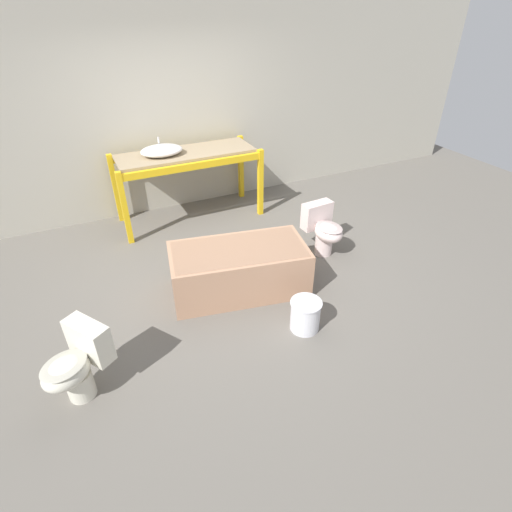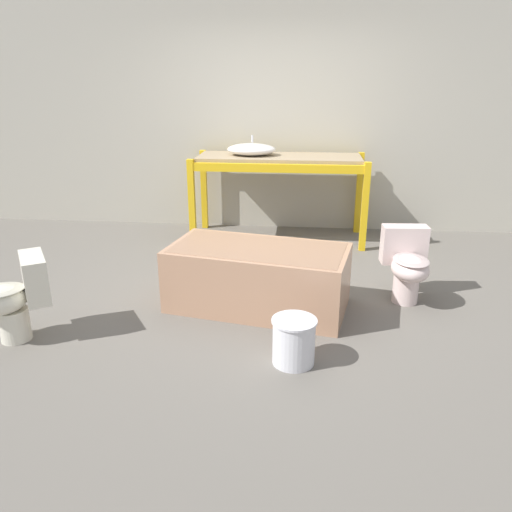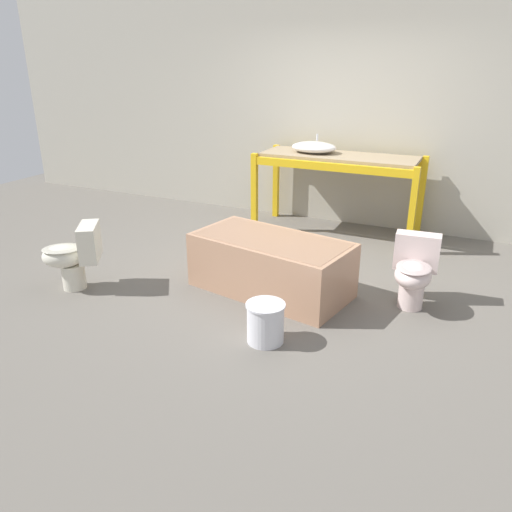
{
  "view_description": "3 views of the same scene",
  "coord_description": "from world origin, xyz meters",
  "px_view_note": "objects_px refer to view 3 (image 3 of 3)",
  "views": [
    {
      "loc": [
        -1.37,
        -3.74,
        2.76
      ],
      "look_at": [
        0.07,
        -0.75,
        0.59
      ],
      "focal_mm": 28.0,
      "sensor_mm": 36.0,
      "label": 1
    },
    {
      "loc": [
        0.37,
        -4.28,
        1.85
      ],
      "look_at": [
        0.03,
        -0.86,
        0.6
      ],
      "focal_mm": 35.0,
      "sensor_mm": 36.0,
      "label": 2
    },
    {
      "loc": [
        1.69,
        -4.41,
        2.07
      ],
      "look_at": [
        0.03,
        -0.83,
        0.49
      ],
      "focal_mm": 35.0,
      "sensor_mm": 36.0,
      "label": 3
    }
  ],
  "objects_px": {
    "bathtub_main": "(271,261)",
    "toilet_far": "(74,255)",
    "bucket_white": "(265,322)",
    "sink_basin": "(314,147)",
    "toilet_near": "(414,270)"
  },
  "relations": [
    {
      "from": "sink_basin",
      "to": "bathtub_main",
      "type": "xyz_separation_m",
      "value": [
        0.26,
        -1.9,
        -0.75
      ]
    },
    {
      "from": "toilet_near",
      "to": "sink_basin",
      "type": "bearing_deg",
      "value": 128.24
    },
    {
      "from": "sink_basin",
      "to": "toilet_far",
      "type": "distance_m",
      "value": 3.08
    },
    {
      "from": "sink_basin",
      "to": "bucket_white",
      "type": "distance_m",
      "value": 2.96
    },
    {
      "from": "bathtub_main",
      "to": "toilet_far",
      "type": "relative_size",
      "value": 2.49
    },
    {
      "from": "bathtub_main",
      "to": "toilet_near",
      "type": "relative_size",
      "value": 2.5
    },
    {
      "from": "sink_basin",
      "to": "toilet_near",
      "type": "height_order",
      "value": "sink_basin"
    },
    {
      "from": "sink_basin",
      "to": "bathtub_main",
      "type": "height_order",
      "value": "sink_basin"
    },
    {
      "from": "bathtub_main",
      "to": "toilet_near",
      "type": "distance_m",
      "value": 1.28
    },
    {
      "from": "sink_basin",
      "to": "toilet_far",
      "type": "height_order",
      "value": "sink_basin"
    },
    {
      "from": "bathtub_main",
      "to": "toilet_far",
      "type": "bearing_deg",
      "value": -145.96
    },
    {
      "from": "bathtub_main",
      "to": "bucket_white",
      "type": "relative_size",
      "value": 4.84
    },
    {
      "from": "bathtub_main",
      "to": "bucket_white",
      "type": "xyz_separation_m",
      "value": [
        0.32,
        -0.86,
        -0.13
      ]
    },
    {
      "from": "sink_basin",
      "to": "bathtub_main",
      "type": "bearing_deg",
      "value": -82.24
    },
    {
      "from": "toilet_far",
      "to": "bucket_white",
      "type": "distance_m",
      "value": 2.04
    }
  ]
}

